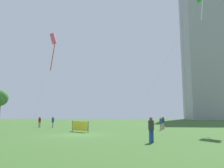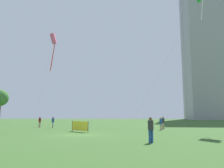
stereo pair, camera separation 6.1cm
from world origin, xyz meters
The scene contains 11 objects.
ground centered at (0.00, 0.00, 0.00)m, with size 280.00×280.00×0.00m, color #335623.
person_standing_0 centered at (6.18, -5.80, 0.96)m, with size 0.37×0.37×1.65m.
person_standing_1 centered at (-6.91, 12.67, 0.96)m, with size 0.37×0.37×1.65m.
person_standing_2 centered at (8.57, 7.86, 0.91)m, with size 0.35×0.35×1.58m.
person_standing_3 centered at (9.24, 10.72, 0.96)m, with size 0.37×0.37×1.67m.
person_standing_4 centered at (-9.35, 13.60, 0.97)m, with size 0.37×0.37×1.67m.
kite_flying_3 centered at (-4.84, 5.87, 11.24)m, with size 1.11×3.82×12.23m.
park_tree_0 centered at (-25.23, 28.56, 5.90)m, with size 3.70×3.70×7.90m.
distant_highrise_0 centered at (44.98, 118.37, 52.13)m, with size 15.38×25.93×104.27m, color #939399.
distant_highrise_1 centered at (44.70, 100.92, 48.93)m, with size 19.22×23.49×97.86m, color #939399.
event_banner centered at (-0.74, 3.89, 0.65)m, with size 2.30×2.12×1.21m.
Camera 2 is at (4.95, -20.91, 1.68)m, focal length 36.14 mm.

